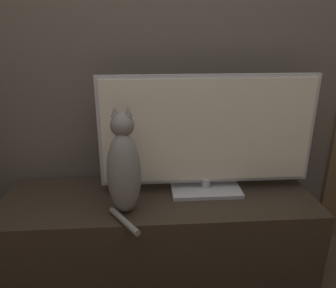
% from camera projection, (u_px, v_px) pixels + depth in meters
% --- Properties ---
extents(wall_back, '(4.80, 0.05, 2.60)m').
position_uv_depth(wall_back, '(155.00, 22.00, 1.66)').
color(wall_back, '#60564C').
rests_on(wall_back, ground_plane).
extents(tv_stand, '(1.59, 0.50, 0.46)m').
position_uv_depth(tv_stand, '(159.00, 235.00, 1.75)').
color(tv_stand, '#33281E').
rests_on(tv_stand, ground_plane).
extents(tv, '(1.08, 0.22, 0.61)m').
position_uv_depth(tv, '(208.00, 135.00, 1.64)').
color(tv, '#B7B7BC').
rests_on(tv, tv_stand).
extents(cat, '(0.16, 0.29, 0.50)m').
position_uv_depth(cat, '(124.00, 169.00, 1.47)').
color(cat, gray).
rests_on(cat, tv_stand).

